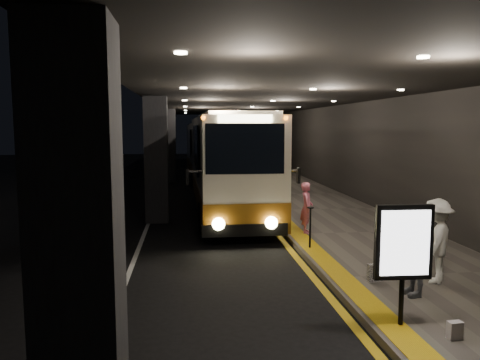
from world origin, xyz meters
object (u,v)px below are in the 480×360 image
coach_second (209,154)px  bag_polka (375,273)px  passenger_waiting_grey (415,254)px  info_sign (404,244)px  stanchion_post (310,228)px  coach_main (227,167)px  bag_plain (455,330)px  passenger_boarding (307,208)px  passenger_waiting_white (436,241)px

coach_second → bag_polka: 20.17m
passenger_waiting_grey → info_sign: 1.63m
info_sign → stanchion_post: 4.99m
bag_polka → stanchion_post: 2.88m
coach_main → coach_second: 10.74m
bag_plain → info_sign: bearing=136.6°
coach_main → stanchion_post: 6.75m
passenger_boarding → passenger_waiting_white: (1.51, -4.73, 0.10)m
passenger_waiting_grey → bag_plain: bearing=-14.7°
bag_plain → stanchion_post: size_ratio=0.25×
passenger_waiting_white → passenger_waiting_grey: size_ratio=1.08×
passenger_waiting_white → info_sign: 2.60m
passenger_waiting_white → stanchion_post: bearing=-108.3°
bag_polka → info_sign: bearing=-101.8°
passenger_boarding → passenger_waiting_grey: bearing=-157.3°
coach_main → coach_second: size_ratio=1.08×
coach_main → passenger_waiting_white: coach_main is taller
passenger_waiting_grey → bag_polka: 1.14m
passenger_waiting_grey → passenger_waiting_white: bearing=123.0°
coach_main → bag_polka: 9.62m
coach_second → bag_plain: (2.69, -22.67, -1.37)m
passenger_waiting_white → stanchion_post: size_ratio=1.61×
passenger_waiting_white → passenger_waiting_grey: (-0.80, -0.66, -0.07)m
passenger_waiting_white → coach_main: bearing=-119.9°
coach_main → passenger_waiting_grey: (2.73, -10.09, -0.81)m
coach_main → stanchion_post: bearing=-76.2°
stanchion_post → passenger_boarding: bearing=78.5°
passenger_waiting_white → bag_plain: 2.82m
stanchion_post → coach_second: bearing=96.3°
stanchion_post → passenger_waiting_grey: bearing=-73.7°
coach_second → info_sign: coach_second is taller
coach_second → bag_plain: coach_second is taller
coach_second → passenger_boarding: bearing=-83.9°
stanchion_post → bag_polka: bearing=-76.8°
coach_second → stanchion_post: size_ratio=10.15×
passenger_waiting_white → info_sign: size_ratio=0.88×
coach_main → bag_plain: 12.28m
passenger_waiting_white → bag_polka: size_ratio=4.79×
bag_plain → info_sign: info_sign is taller
passenger_boarding → passenger_waiting_grey: 5.44m
coach_second → stanchion_post: bearing=-85.9°
coach_second → info_sign: 22.21m
coach_second → passenger_boarding: size_ratio=7.16×
passenger_boarding → passenger_waiting_grey: size_ratio=0.95×
bag_polka → info_sign: (-0.45, -2.14, 1.16)m
coach_second → info_sign: (2.09, -22.11, -0.16)m
passenger_boarding → info_sign: size_ratio=0.78×
passenger_waiting_white → bag_polka: passenger_waiting_white is taller
passenger_boarding → bag_plain: bearing=-161.2°
passenger_waiting_white → info_sign: (-1.66, -1.94, 0.47)m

